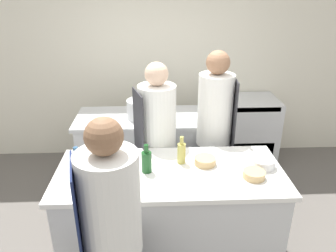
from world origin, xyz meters
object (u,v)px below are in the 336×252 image
at_px(bottle_vinegar, 147,161).
at_px(bowl_prep_small, 263,163).
at_px(bottle_cooking_oil, 77,164).
at_px(bowl_mixing_large, 254,174).
at_px(stockpot, 141,109).
at_px(bowl_ceramic_blue, 205,161).
at_px(chef_at_prep_near, 112,240).
at_px(chef_at_stove, 214,136).
at_px(oven_range, 244,131).
at_px(bottle_wine, 182,153).
at_px(chef_at_pass_far, 157,147).
at_px(bottle_olive_oil, 104,169).

height_order(bottle_vinegar, bowl_prep_small, bottle_vinegar).
height_order(bottle_cooking_oil, bowl_mixing_large, bottle_cooking_oil).
xyz_separation_m(bowl_prep_small, stockpot, (-1.06, 1.12, 0.07)).
height_order(bowl_ceramic_blue, stockpot, stockpot).
bearing_deg(bowl_ceramic_blue, bowl_prep_small, -7.56).
height_order(chef_at_prep_near, chef_at_stove, chef_at_stove).
relative_size(oven_range, chef_at_stove, 0.52).
bearing_deg(bowl_ceramic_blue, bottle_cooking_oil, -173.21).
bearing_deg(bowl_prep_small, bowl_mixing_large, -127.23).
bearing_deg(bottle_vinegar, stockpot, 94.13).
bearing_deg(oven_range, bowl_prep_small, -101.21).
bearing_deg(chef_at_prep_near, stockpot, -17.14).
distance_m(oven_range, bowl_ceramic_blue, 1.93).
height_order(bowl_mixing_large, bowl_prep_small, bowl_prep_small).
height_order(chef_at_prep_near, bottle_cooking_oil, chef_at_prep_near).
xyz_separation_m(bottle_wine, bottle_cooking_oil, (-0.84, -0.16, 0.00)).
bearing_deg(bottle_cooking_oil, chef_at_pass_far, 44.01).
relative_size(bottle_vinegar, bowl_mixing_large, 1.40).
bearing_deg(chef_at_prep_near, bottle_vinegar, -30.69).
bearing_deg(bottle_wine, stockpot, 110.33).
height_order(bottle_cooking_oil, bowl_prep_small, bottle_cooking_oil).
relative_size(bottle_vinegar, bowl_ceramic_blue, 1.34).
distance_m(chef_at_prep_near, bottle_vinegar, 0.73).
bearing_deg(bottle_wine, chef_at_prep_near, -122.36).
distance_m(chef_at_prep_near, bottle_wine, 0.97).
relative_size(chef_at_stove, bowl_ceramic_blue, 9.73).
height_order(bottle_wine, stockpot, bottle_wine).
relative_size(bottle_cooking_oil, stockpot, 0.80).
xyz_separation_m(bottle_olive_oil, bottle_vinegar, (0.34, 0.08, 0.02)).
relative_size(chef_at_prep_near, bottle_wine, 6.88).
xyz_separation_m(bowl_ceramic_blue, stockpot, (-0.58, 1.06, 0.08)).
distance_m(bottle_olive_oil, stockpot, 1.26).
distance_m(bowl_mixing_large, bowl_ceramic_blue, 0.42).
bearing_deg(oven_range, chef_at_pass_far, -136.11).
bearing_deg(bottle_cooking_oil, oven_range, 43.93).
height_order(chef_at_prep_near, stockpot, chef_at_prep_near).
distance_m(chef_at_stove, stockpot, 0.89).
relative_size(chef_at_pass_far, bottle_cooking_oil, 6.80).
distance_m(chef_at_pass_far, bottle_olive_oil, 0.81).
xyz_separation_m(bottle_vinegar, stockpot, (-0.08, 1.15, 0.01)).
height_order(chef_at_pass_far, stockpot, chef_at_pass_far).
height_order(bottle_olive_oil, bottle_wine, bottle_wine).
distance_m(chef_at_pass_far, bowl_ceramic_blue, 0.65).
distance_m(chef_at_pass_far, bottle_vinegar, 0.62).
relative_size(bottle_olive_oil, bowl_ceramic_blue, 1.13).
bearing_deg(bottle_olive_oil, chef_at_stove, 38.33).
bearing_deg(chef_at_prep_near, bowl_mixing_large, -76.06).
bearing_deg(stockpot, bottle_vinegar, -85.87).
bearing_deg(chef_at_prep_near, bowl_ceramic_blue, -55.71).
height_order(bottle_vinegar, bowl_mixing_large, bottle_vinegar).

